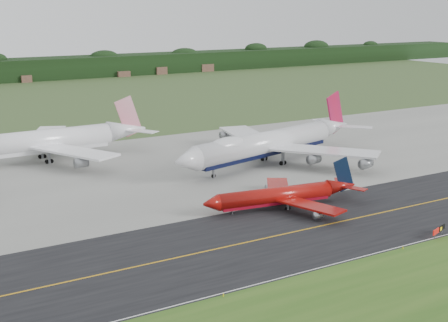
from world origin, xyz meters
The scene contains 12 objects.
ground centered at (0.00, 0.00, 0.00)m, with size 600.00×600.00×0.00m, color #364821.
taxiway centered at (0.00, -4.00, 0.01)m, with size 400.00×32.00×0.02m, color black.
apron centered at (0.00, 51.00, 0.01)m, with size 400.00×78.00×0.01m, color gray.
taxiway_centreline centered at (0.00, -4.00, 0.03)m, with size 400.00×0.40×0.00m, color #C78B12.
taxiway_edge_line centered at (0.00, -19.50, 0.03)m, with size 400.00×0.25×0.00m, color silver.
horizon_treeline centered at (0.00, 273.76, 5.47)m, with size 700.00×25.00×12.00m.
jet_ba_747 centered at (16.74, 41.62, 5.77)m, with size 66.71×54.26×16.95m.
jet_red_737 centered at (-2.06, 9.16, 2.66)m, with size 35.67×28.84×9.63m.
jet_star_tail centered at (-34.79, 75.34, 5.36)m, with size 60.87×51.08×16.09m.
taxiway_sign centered at (12.86, -19.15, 1.21)m, with size 4.92×1.85×1.71m.
edge_marker_left centered at (-34.00, -20.50, 0.25)m, with size 0.16×0.16×0.50m, color yellow.
edge_marker_center centered at (2.34, -20.50, 0.25)m, with size 0.16×0.16×0.50m, color yellow.
Camera 1 is at (-76.08, -92.66, 41.24)m, focal length 50.00 mm.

